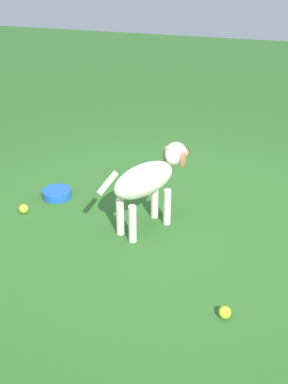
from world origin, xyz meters
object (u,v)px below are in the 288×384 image
Objects in this scene: tennis_ball_0 at (225,312)px; tennis_ball_1 at (24,209)px; dog at (149,179)px; water_bowl at (57,193)px.

tennis_ball_0 is 1.00× the size of tennis_ball_1.
dog is 0.88m from water_bowl.
tennis_ball_0 reaches higher than water_bowl.
dog is at bearing -174.30° from tennis_ball_1.
tennis_ball_1 reaches higher than water_bowl.
tennis_ball_0 is at bearing 146.46° from water_bowl.
water_bowl is (0.79, -0.19, -0.33)m from dog.
tennis_ball_0 is (-0.63, 0.75, -0.33)m from dog.
water_bowl is at bearing -33.54° from tennis_ball_0.
water_bowl is (-0.13, -0.29, -0.00)m from tennis_ball_1.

